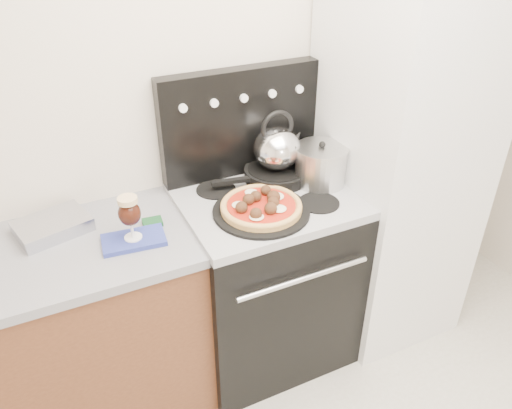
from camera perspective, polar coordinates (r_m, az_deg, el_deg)
room_shell at (r=1.38m, az=14.86°, el=-5.01°), size 3.52×3.01×2.52m
base_cabinet at (r=2.38m, az=-24.78°, el=-15.13°), size 1.45×0.60×0.86m
stove_body at (r=2.49m, az=1.06°, el=-8.59°), size 0.76×0.65×0.88m
cooktop at (r=2.22m, az=1.18°, el=0.48°), size 0.76×0.65×0.04m
backguard at (r=2.32m, az=-1.83°, el=9.38°), size 0.76×0.08×0.50m
fridge at (r=2.54m, az=15.78°, el=4.71°), size 0.64×0.68×1.90m
foil_sheet at (r=2.16m, az=-22.23°, el=-2.28°), size 0.32×0.26×0.05m
oven_mitt at (r=2.01m, az=-13.80°, el=-3.96°), size 0.26×0.16×0.02m
beer_glass at (r=1.95m, az=-14.18°, el=-1.49°), size 0.10×0.10×0.19m
pizza_pan at (r=2.10m, az=0.61°, el=-0.76°), size 0.42×0.42×0.01m
pizza at (r=2.08m, az=0.61°, el=-0.04°), size 0.39×0.39×0.05m
skillet at (r=2.34m, az=2.34°, el=3.56°), size 0.35×0.35×0.05m
tea_kettle at (r=2.28m, az=2.42°, el=6.79°), size 0.26×0.26×0.24m
stock_pot at (r=2.30m, az=7.39°, el=4.39°), size 0.24×0.24×0.17m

